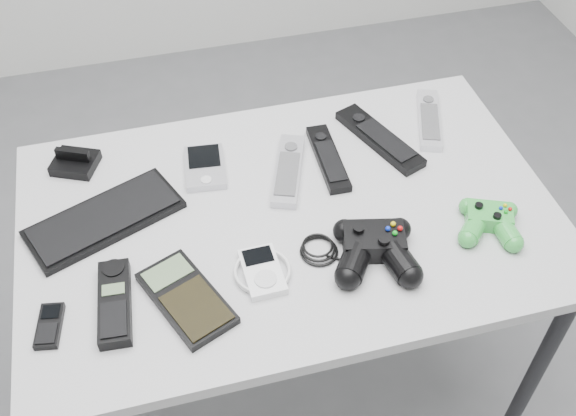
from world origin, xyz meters
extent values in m
plane|color=slate|center=(0.00, 0.00, 0.00)|extent=(3.50, 3.50, 0.00)
cube|color=#AAAAAD|center=(0.05, 0.06, 0.69)|extent=(1.05, 0.68, 0.03)
cylinder|color=black|center=(0.53, -0.23, 0.34)|extent=(0.03, 0.03, 0.68)
cylinder|color=black|center=(-0.42, 0.35, 0.34)|extent=(0.03, 0.03, 0.68)
cylinder|color=black|center=(0.53, 0.35, 0.34)|extent=(0.03, 0.03, 0.68)
cube|color=black|center=(-0.30, 0.13, 0.71)|extent=(0.32, 0.23, 0.02)
cube|color=black|center=(-0.35, 0.30, 0.73)|extent=(0.11, 0.11, 0.05)
cube|color=#B8B7BF|center=(-0.09, 0.22, 0.71)|extent=(0.09, 0.14, 0.02)
cube|color=#B8B7BF|center=(0.08, 0.17, 0.72)|extent=(0.12, 0.21, 0.02)
cube|color=black|center=(0.17, 0.18, 0.71)|extent=(0.05, 0.20, 0.02)
cube|color=black|center=(0.30, 0.21, 0.72)|extent=(0.14, 0.24, 0.02)
cube|color=silver|center=(0.43, 0.25, 0.71)|extent=(0.11, 0.21, 0.02)
cube|color=black|center=(-0.41, -0.10, 0.71)|extent=(0.05, 0.09, 0.01)
cube|color=black|center=(-0.30, -0.08, 0.72)|extent=(0.07, 0.18, 0.03)
cube|color=black|center=(-0.18, -0.10, 0.71)|extent=(0.17, 0.22, 0.02)
cube|color=white|center=(-0.03, -0.08, 0.71)|extent=(0.11, 0.11, 0.02)
camera|label=1|loc=(-0.18, -0.82, 1.68)|focal=42.00mm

